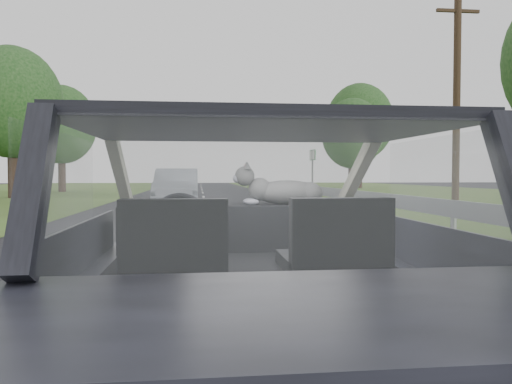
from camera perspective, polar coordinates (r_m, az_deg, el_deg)
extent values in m
cube|color=black|center=(2.79, -0.63, -7.84)|extent=(1.80, 4.00, 1.45)
cube|color=black|center=(3.39, -1.74, -3.96)|extent=(1.58, 0.45, 0.30)
cube|color=black|center=(2.47, -9.24, -5.52)|extent=(0.50, 0.72, 0.42)
cube|color=black|center=(2.56, 9.04, -5.25)|extent=(0.50, 0.72, 0.42)
torus|color=black|center=(3.08, -8.72, -3.27)|extent=(0.36, 0.36, 0.04)
ellipsoid|color=gray|center=(3.37, 3.56, 0.15)|extent=(0.64, 0.21, 0.29)
cube|color=#A4A7AC|center=(13.55, 13.17, -0.67)|extent=(0.05, 90.00, 0.32)
imported|color=#A0A7B2|center=(18.16, -9.04, 0.44)|extent=(1.73, 4.33, 1.42)
cube|color=#126A24|center=(31.04, 6.47, 2.31)|extent=(0.20, 1.10, 2.74)
cylinder|color=#3C2C22|center=(17.53, 21.95, 9.65)|extent=(0.25, 0.25, 7.15)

